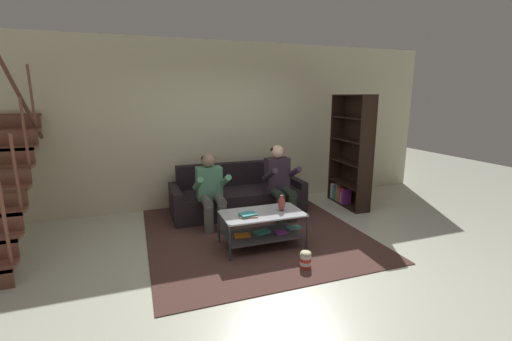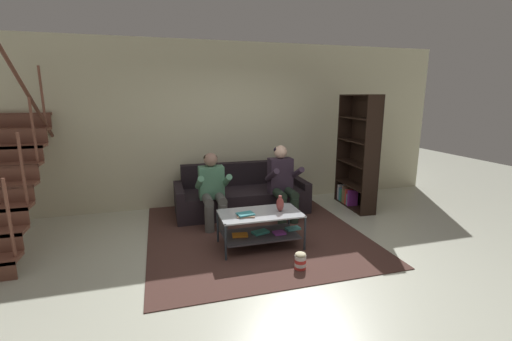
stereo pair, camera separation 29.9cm
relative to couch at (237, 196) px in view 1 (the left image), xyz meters
name	(u,v)px [view 1 (the left image)]	position (x,y,z in m)	size (l,w,h in m)	color
ground	(275,258)	(-0.06, -1.84, -0.27)	(16.80, 16.80, 0.00)	beige
back_partition	(223,125)	(-0.06, 0.62, 1.18)	(8.40, 0.12, 2.90)	beige
couch	(237,196)	(0.00, 0.00, 0.00)	(2.23, 0.88, 0.81)	black
person_seated_left	(211,188)	(-0.57, -0.52, 0.34)	(0.50, 0.58, 1.12)	#54534F
person_seated_right	(280,180)	(0.57, -0.51, 0.37)	(0.50, 0.58, 1.19)	#202F23
coffee_table	(263,224)	(-0.08, -1.46, 0.04)	(1.12, 0.59, 0.47)	silver
area_rug	(251,229)	(-0.05, -0.85, -0.27)	(3.00, 3.41, 0.01)	#4C2F29
vase	(282,203)	(0.18, -1.47, 0.30)	(0.10, 0.10, 0.21)	brown
book_stack	(248,215)	(-0.31, -1.52, 0.22)	(0.25, 0.21, 0.03)	#906A51
bookshelf	(351,160)	(2.07, -0.29, 0.57)	(0.35, 1.02, 1.99)	black
popcorn_tub	(306,259)	(0.18, -2.19, -0.17)	(0.13, 0.13, 0.21)	red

